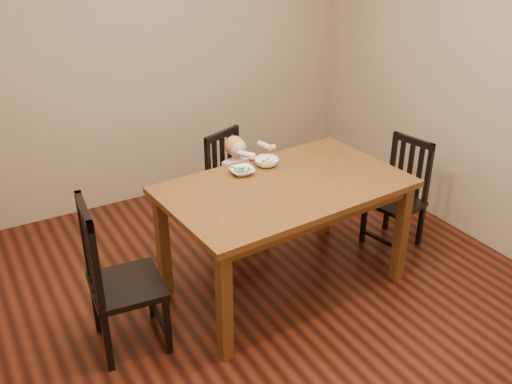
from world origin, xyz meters
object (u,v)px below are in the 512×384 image
chair_left (117,280)px  bowl_veg (267,162)px  dining_table (285,197)px  chair_child (234,189)px  chair_right (399,195)px  bowl_peas (242,171)px  toddler (238,178)px

chair_left → bowl_veg: chair_left is taller
dining_table → chair_left: (-1.23, -0.04, -0.24)m
chair_child → chair_right: chair_child is taller
chair_left → bowl_peas: (1.05, 0.33, 0.35)m
chair_right → toddler: size_ratio=1.91×
bowl_peas → chair_child: bearing=69.1°
chair_child → toddler: bearing=90.0°
dining_table → bowl_veg: bearing=81.8°
chair_left → chair_right: 2.35m
chair_left → bowl_peas: chair_left is taller
chair_right → bowl_veg: bearing=63.7°
dining_table → toddler: size_ratio=3.66×
dining_table → chair_child: 0.84m
chair_right → bowl_veg: chair_right is taller
toddler → bowl_peas: bearing=44.6°
bowl_veg → chair_left: bearing=-164.0°
chair_child → chair_left: 1.49m
chair_child → bowl_veg: (0.03, -0.46, 0.41)m
chair_child → bowl_veg: size_ratio=5.25×
chair_left → chair_child: bearing=129.3°
chair_right → toddler: chair_right is taller
toddler → chair_left: bearing=11.0°
chair_right → bowl_veg: 1.19m
chair_right → dining_table: bearing=80.7°
toddler → bowl_peas: bowl_peas is taller
toddler → bowl_veg: (0.02, -0.42, 0.30)m
dining_table → toddler: (0.03, 0.74, -0.17)m
chair_right → bowl_peas: 1.39m
chair_right → chair_child: bearing=44.7°
chair_child → chair_right: bearing=125.3°
chair_right → toddler: 1.31m
chair_child → toddler: size_ratio=1.96×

